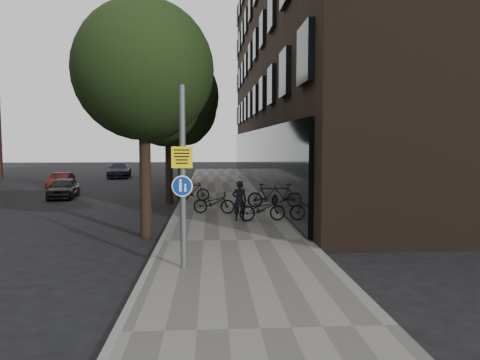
{
  "coord_description": "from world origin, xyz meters",
  "views": [
    {
      "loc": [
        -0.52,
        -10.48,
        3.07
      ],
      "look_at": [
        0.29,
        2.48,
        2.0
      ],
      "focal_mm": 35.0,
      "sensor_mm": 36.0,
      "label": 1
    }
  ],
  "objects": [
    {
      "name": "pedestrian",
      "position": [
        0.54,
        6.76,
        0.87
      ],
      "size": [
        0.58,
        0.41,
        1.5
      ],
      "primitive_type": "imported",
      "rotation": [
        0.0,
        0.0,
        3.05
      ],
      "color": "black",
      "rests_on": "sidewalk"
    },
    {
      "name": "sidewalk",
      "position": [
        0.25,
        10.0,
        0.06
      ],
      "size": [
        4.5,
        60.0,
        0.12
      ],
      "primitive_type": "cube",
      "color": "slate",
      "rests_on": "ground"
    },
    {
      "name": "building_right_dark_brick",
      "position": [
        8.5,
        22.0,
        9.0
      ],
      "size": [
        12.0,
        40.0,
        18.0
      ],
      "primitive_type": "cube",
      "color": "black",
      "rests_on": "ground"
    },
    {
      "name": "signpost",
      "position": [
        -1.16,
        0.35,
        2.26
      ],
      "size": [
        0.49,
        0.14,
        4.24
      ],
      "rotation": [
        0.0,
        0.0,
        -0.15
      ],
      "color": "#595B5E",
      "rests_on": "sidewalk"
    },
    {
      "name": "parked_car_far",
      "position": [
        -8.29,
        29.78,
        0.64
      ],
      "size": [
        2.23,
        4.57,
        1.28
      ],
      "primitive_type": "imported",
      "rotation": [
        0.0,
        0.0,
        0.1
      ],
      "color": "black",
      "rests_on": "ground"
    },
    {
      "name": "street_tree_mid",
      "position": [
        -2.53,
        13.14,
        5.11
      ],
      "size": [
        5.0,
        5.0,
        7.8
      ],
      "color": "black",
      "rests_on": "ground"
    },
    {
      "name": "street_tree_near",
      "position": [
        -2.53,
        4.64,
        5.11
      ],
      "size": [
        4.4,
        4.4,
        7.5
      ],
      "color": "black",
      "rests_on": "ground"
    },
    {
      "name": "street_tree_far",
      "position": [
        -2.53,
        22.14,
        5.11
      ],
      "size": [
        5.0,
        5.0,
        7.8
      ],
      "color": "black",
      "rests_on": "ground"
    },
    {
      "name": "parked_bike_curb_near",
      "position": [
        -0.39,
        8.59,
        0.57
      ],
      "size": [
        1.79,
        0.9,
        0.9
      ],
      "primitive_type": "imported",
      "rotation": [
        0.0,
        0.0,
        1.39
      ],
      "color": "black",
      "rests_on": "sidewalk"
    },
    {
      "name": "parked_bike_facade_far",
      "position": [
        2.0,
        10.15,
        0.65
      ],
      "size": [
        1.81,
        0.63,
        1.07
      ],
      "primitive_type": "imported",
      "rotation": [
        0.0,
        0.0,
        1.5
      ],
      "color": "black",
      "rests_on": "sidewalk"
    },
    {
      "name": "ground",
      "position": [
        0.0,
        0.0,
        0.0
      ],
      "size": [
        120.0,
        120.0,
        0.0
      ],
      "primitive_type": "plane",
      "color": "black",
      "rests_on": "ground"
    },
    {
      "name": "parked_bike_facade_near",
      "position": [
        1.39,
        6.66,
        0.58
      ],
      "size": [
        1.78,
        0.76,
        0.91
      ],
      "primitive_type": "imported",
      "rotation": [
        0.0,
        0.0,
        1.66
      ],
      "color": "black",
      "rests_on": "sidewalk"
    },
    {
      "name": "parked_bike_curb_far",
      "position": [
        -1.4,
        12.7,
        0.61
      ],
      "size": [
        1.65,
        0.59,
        0.97
      ],
      "primitive_type": "imported",
      "rotation": [
        0.0,
        0.0,
        1.49
      ],
      "color": "black",
      "rests_on": "sidewalk"
    },
    {
      "name": "curb_edge",
      "position": [
        -2.0,
        10.0,
        0.07
      ],
      "size": [
        0.15,
        60.0,
        0.13
      ],
      "primitive_type": "cube",
      "color": "slate",
      "rests_on": "ground"
    },
    {
      "name": "parked_car_near",
      "position": [
        -8.51,
        15.31,
        0.56
      ],
      "size": [
        1.62,
        3.39,
        1.12
      ],
      "primitive_type": "imported",
      "rotation": [
        0.0,
        0.0,
        0.09
      ],
      "color": "black",
      "rests_on": "ground"
    },
    {
      "name": "parked_car_mid",
      "position": [
        -10.2,
        20.27,
        0.53
      ],
      "size": [
        1.3,
        3.27,
        1.06
      ],
      "primitive_type": "imported",
      "rotation": [
        0.0,
        0.0,
        0.06
      ],
      "color": "#581C19",
      "rests_on": "ground"
    }
  ]
}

